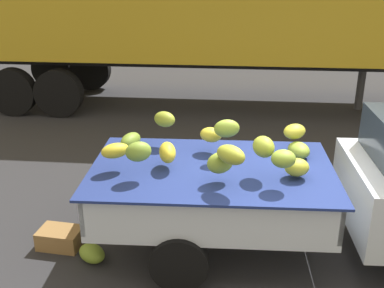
# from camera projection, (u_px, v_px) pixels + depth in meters

# --- Properties ---
(ground) EXTENTS (220.00, 220.00, 0.00)m
(ground) POSITION_uv_depth(u_px,v_px,m) (278.00, 259.00, 5.62)
(ground) COLOR #28282B
(curb_strip) EXTENTS (80.00, 0.80, 0.16)m
(curb_strip) POSITION_uv_depth(u_px,v_px,m) (264.00, 63.00, 15.79)
(curb_strip) COLOR gray
(curb_strip) RESTS_ON ground
(pickup_truck) EXTENTS (5.11, 2.08, 1.70)m
(pickup_truck) POSITION_uv_depth(u_px,v_px,m) (381.00, 187.00, 5.43)
(pickup_truck) COLOR silver
(pickup_truck) RESTS_ON ground
(fallen_banana_bunch_near_tailgate) EXTENTS (0.44, 0.41, 0.21)m
(fallen_banana_bunch_near_tailgate) POSITION_uv_depth(u_px,v_px,m) (92.00, 253.00, 5.55)
(fallen_banana_bunch_near_tailgate) COLOR olive
(fallen_banana_bunch_near_tailgate) RESTS_ON ground
(produce_crate) EXTENTS (0.54, 0.39, 0.23)m
(produce_crate) POSITION_uv_depth(u_px,v_px,m) (60.00, 238.00, 5.84)
(produce_crate) COLOR olive
(produce_crate) RESTS_ON ground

